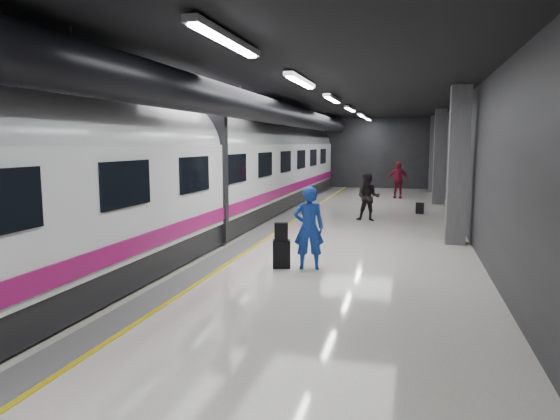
% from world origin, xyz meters
% --- Properties ---
extents(ground, '(40.00, 40.00, 0.00)m').
position_xyz_m(ground, '(0.00, 0.00, 0.00)').
color(ground, silver).
rests_on(ground, ground).
extents(platform_hall, '(10.02, 40.02, 4.51)m').
position_xyz_m(platform_hall, '(-0.29, 0.96, 3.54)').
color(platform_hall, black).
rests_on(platform_hall, ground).
extents(train, '(3.05, 38.00, 4.05)m').
position_xyz_m(train, '(-3.25, -0.00, 2.07)').
color(train, black).
rests_on(train, ground).
extents(traveler_main, '(0.79, 0.62, 1.92)m').
position_xyz_m(traveler_main, '(1.03, -1.99, 0.96)').
color(traveler_main, '#174CB1').
rests_on(traveler_main, ground).
extents(suitcase_main, '(0.46, 0.36, 0.66)m').
position_xyz_m(suitcase_main, '(0.40, -2.09, 0.33)').
color(suitcase_main, black).
rests_on(suitcase_main, ground).
extents(shoulder_bag, '(0.34, 0.24, 0.42)m').
position_xyz_m(shoulder_bag, '(0.40, -2.11, 0.87)').
color(shoulder_bag, black).
rests_on(shoulder_bag, suitcase_main).
extents(traveler_far_a, '(0.91, 0.73, 1.79)m').
position_xyz_m(traveler_far_a, '(1.74, 5.66, 0.90)').
color(traveler_far_a, black).
rests_on(traveler_far_a, ground).
extents(traveler_far_b, '(1.15, 0.49, 1.95)m').
position_xyz_m(traveler_far_b, '(2.58, 14.06, 0.97)').
color(traveler_far_b, maroon).
rests_on(traveler_far_b, ground).
extents(suitcase_far, '(0.34, 0.25, 0.46)m').
position_xyz_m(suitcase_far, '(3.66, 8.16, 0.23)').
color(suitcase_far, black).
rests_on(suitcase_far, ground).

